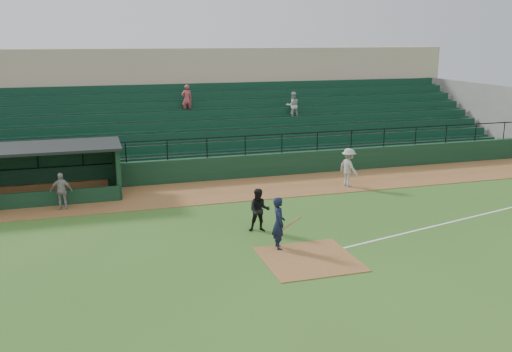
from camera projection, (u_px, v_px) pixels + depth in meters
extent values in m
plane|color=#305A1D|center=(298.00, 249.00, 19.25)|extent=(90.00, 90.00, 0.00)
cube|color=brown|center=(238.00, 190.00, 26.68)|extent=(40.00, 4.00, 0.03)
cube|color=brown|center=(309.00, 259.00, 18.32)|extent=(3.00, 3.00, 0.03)
cube|color=white|center=(471.00, 217.00, 22.62)|extent=(17.49, 4.44, 0.01)
cube|color=black|center=(227.00, 168.00, 28.58)|extent=(36.00, 0.35, 1.20)
cylinder|color=black|center=(226.00, 137.00, 28.19)|extent=(36.00, 0.06, 0.06)
cube|color=slate|center=(206.00, 130.00, 32.84)|extent=(36.00, 9.00, 3.60)
cube|color=#0E3321|center=(208.00, 124.00, 32.26)|extent=(34.56, 8.00, 4.05)
cube|color=slate|center=(466.00, 113.00, 37.89)|extent=(0.35, 9.50, 4.20)
cube|color=tan|center=(186.00, 95.00, 38.53)|extent=(38.00, 3.00, 6.40)
cube|color=slate|center=(191.00, 91.00, 36.56)|extent=(36.00, 2.00, 0.20)
imported|color=#AEAEAE|center=(293.00, 106.00, 33.85)|extent=(0.80, 0.62, 1.65)
imported|color=#A53C43|center=(187.00, 99.00, 32.89)|extent=(0.62, 0.41, 1.71)
cube|color=black|center=(22.00, 169.00, 25.88)|extent=(8.50, 0.20, 2.30)
cube|color=black|center=(117.00, 169.00, 25.87)|extent=(0.20, 2.60, 2.30)
cube|color=black|center=(16.00, 149.00, 24.38)|extent=(8.90, 3.20, 0.12)
cube|color=olive|center=(23.00, 190.00, 25.73)|extent=(7.65, 0.40, 0.50)
cube|color=black|center=(17.00, 201.00, 23.61)|extent=(8.50, 0.12, 0.70)
imported|color=black|center=(279.00, 223.00, 19.04)|extent=(0.48, 0.70, 1.85)
cylinder|color=olive|center=(292.00, 223.00, 18.96)|extent=(0.79, 0.34, 0.35)
imported|color=black|center=(259.00, 210.00, 20.79)|extent=(0.95, 0.83, 1.65)
imported|color=#9F9A95|center=(349.00, 167.00, 27.03)|extent=(0.96, 1.34, 1.87)
imported|color=#9F9994|center=(61.00, 191.00, 23.48)|extent=(0.98, 0.57, 1.56)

